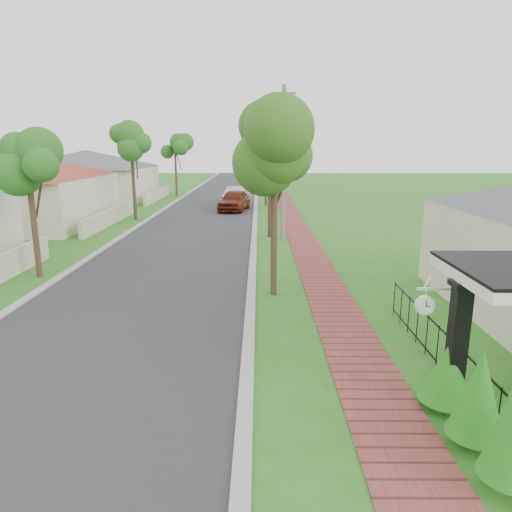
% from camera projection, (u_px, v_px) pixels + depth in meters
% --- Properties ---
extents(ground, '(160.00, 160.00, 0.00)m').
position_uv_depth(ground, '(216.00, 381.00, 9.67)').
color(ground, '#246A19').
rests_on(ground, ground).
extents(road, '(7.00, 120.00, 0.02)m').
position_uv_depth(road, '(198.00, 225.00, 29.14)').
color(road, '#28282B').
rests_on(road, ground).
extents(kerb_right, '(0.30, 120.00, 0.10)m').
position_uv_depth(kerb_right, '(255.00, 225.00, 29.12)').
color(kerb_right, '#9E9E99').
rests_on(kerb_right, ground).
extents(kerb_left, '(0.30, 120.00, 0.10)m').
position_uv_depth(kerb_left, '(141.00, 225.00, 29.16)').
color(kerb_left, '#9E9E99').
rests_on(kerb_left, ground).
extents(sidewalk, '(1.50, 120.00, 0.03)m').
position_uv_depth(sidewalk, '(295.00, 225.00, 29.10)').
color(sidewalk, brown).
rests_on(sidewalk, ground).
extents(porch_post, '(0.48, 0.48, 2.52)m').
position_uv_depth(porch_post, '(456.00, 354.00, 8.41)').
color(porch_post, black).
rests_on(porch_post, ground).
extents(picket_fence, '(0.03, 8.02, 1.00)m').
position_uv_depth(picket_fence, '(450.00, 359.00, 9.52)').
color(picket_fence, black).
rests_on(picket_fence, ground).
extents(street_trees, '(10.70, 37.65, 5.89)m').
position_uv_depth(street_trees, '(209.00, 151.00, 34.74)').
color(street_trees, '#382619').
rests_on(street_trees, ground).
extents(hedge_row, '(0.92, 3.06, 2.22)m').
position_uv_depth(hedge_row, '(475.00, 398.00, 7.44)').
color(hedge_row, '#145C12').
rests_on(hedge_row, ground).
extents(far_house_red, '(15.56, 15.56, 4.60)m').
position_uv_depth(far_house_red, '(7.00, 188.00, 28.67)').
color(far_house_red, beige).
rests_on(far_house_red, ground).
extents(far_house_grey, '(15.56, 15.56, 4.60)m').
position_uv_depth(far_house_grey, '(88.00, 175.00, 42.28)').
color(far_house_grey, beige).
rests_on(far_house_grey, ground).
extents(parked_car_red, '(2.66, 4.96, 1.60)m').
position_uv_depth(parked_car_red, '(234.00, 200.00, 35.44)').
color(parked_car_red, '#571B0D').
rests_on(parked_car_red, ground).
extents(parked_car_white, '(2.34, 4.97, 1.58)m').
position_uv_depth(parked_car_white, '(236.00, 197.00, 38.18)').
color(parked_car_white, '#BDBCBF').
rests_on(parked_car_white, ground).
extents(near_tree, '(2.33, 2.33, 5.99)m').
position_uv_depth(near_tree, '(275.00, 149.00, 14.28)').
color(near_tree, '#382619').
rests_on(near_tree, ground).
extents(utility_pole, '(1.20, 0.24, 7.87)m').
position_uv_depth(utility_pole, '(283.00, 164.00, 23.56)').
color(utility_pole, '#78695D').
rests_on(utility_pole, ground).
extents(station_clock, '(0.64, 0.13, 0.54)m').
position_uv_depth(station_clock, '(426.00, 304.00, 8.61)').
color(station_clock, white).
rests_on(station_clock, ground).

